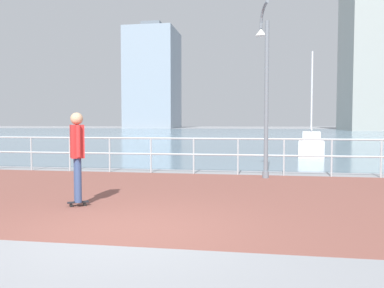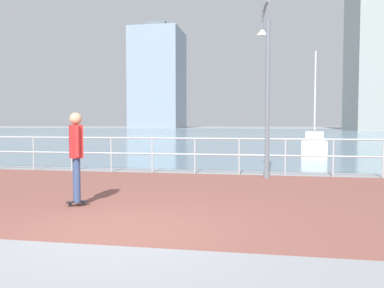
# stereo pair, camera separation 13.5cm
# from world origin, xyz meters

# --- Properties ---
(ground) EXTENTS (220.00, 220.00, 0.00)m
(ground) POSITION_xyz_m (0.00, 40.00, 0.00)
(ground) COLOR gray
(brick_paving) EXTENTS (28.00, 7.40, 0.01)m
(brick_paving) POSITION_xyz_m (0.00, 3.03, 0.00)
(brick_paving) COLOR brown
(brick_paving) RESTS_ON ground
(harbor_water) EXTENTS (180.00, 88.00, 0.00)m
(harbor_water) POSITION_xyz_m (0.00, 51.72, 0.00)
(harbor_water) COLOR #6B899E
(harbor_water) RESTS_ON ground
(waterfront_railing) EXTENTS (25.25, 0.06, 1.15)m
(waterfront_railing) POSITION_xyz_m (-0.00, 6.72, 0.79)
(waterfront_railing) COLOR #B2BCC1
(waterfront_railing) RESTS_ON ground
(lamppost) EXTENTS (0.45, 0.79, 5.15)m
(lamppost) POSITION_xyz_m (2.19, 6.28, 2.85)
(lamppost) COLOR slate
(lamppost) RESTS_ON ground
(skateboarder) EXTENTS (0.40, 0.52, 1.83)m
(skateboarder) POSITION_xyz_m (-1.47, 1.57, 1.11)
(skateboarder) COLOR black
(skateboarder) RESTS_ON ground
(sailboat_gray) EXTENTS (1.56, 3.74, 5.11)m
(sailboat_gray) POSITION_xyz_m (4.62, 14.42, 0.49)
(sailboat_gray) COLOR white
(sailboat_gray) RESTS_ON ground
(tower_beige) EXTENTS (13.73, 15.47, 29.90)m
(tower_beige) POSITION_xyz_m (-27.48, 105.30, 14.12)
(tower_beige) COLOR #8493A3
(tower_beige) RESTS_ON ground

